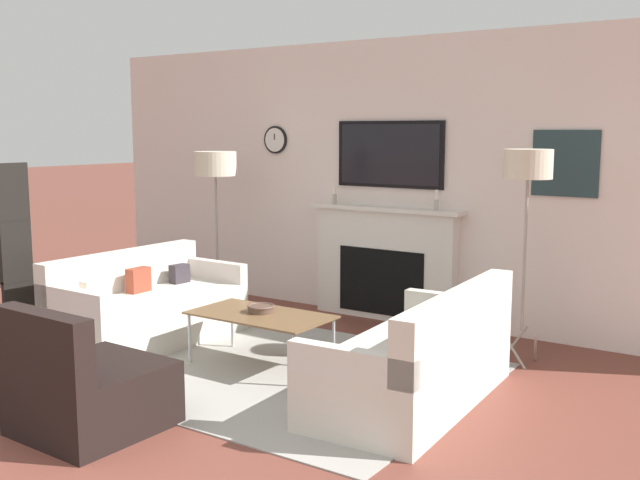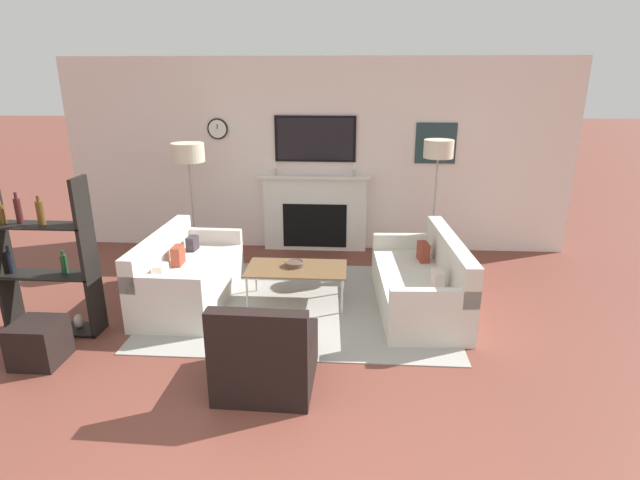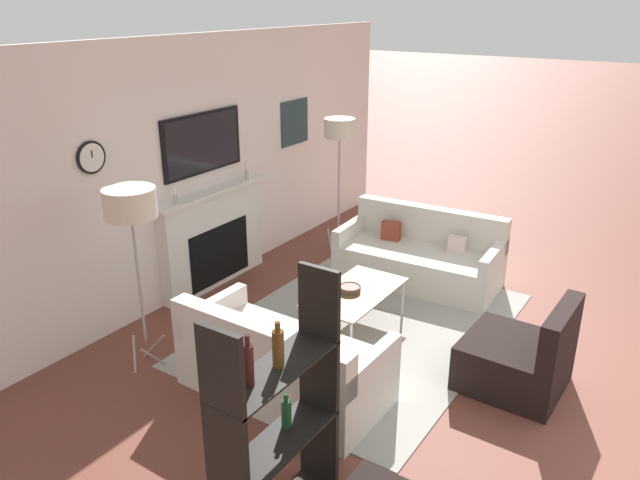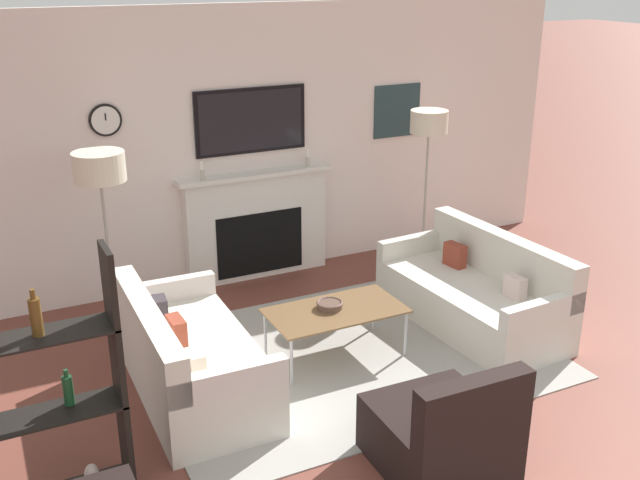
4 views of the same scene
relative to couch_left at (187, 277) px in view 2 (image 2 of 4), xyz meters
name	(u,v)px [view 2 (image 2 of 4)]	position (x,y,z in m)	size (l,w,h in m)	color
fireplace_wall	(316,165)	(1.31, 1.99, 0.94)	(7.19, 0.28, 2.70)	silver
area_rug	(302,303)	(1.31, 0.00, -0.28)	(3.23, 2.40, 0.01)	#9D9A93
couch_left	(187,277)	(0.00, 0.00, 0.00)	(0.84, 1.68, 0.78)	silver
couch_right	(422,284)	(2.62, 0.00, -0.01)	(0.92, 1.82, 0.80)	silver
armchair	(266,357)	(1.17, -1.57, -0.02)	(0.78, 0.82, 0.81)	black
coffee_table	(297,270)	(1.24, 0.04, 0.11)	(1.10, 0.60, 0.42)	brown
decorative_bowl	(294,263)	(1.21, 0.09, 0.17)	(0.22, 0.22, 0.06)	brown
floor_lamp_left	(188,154)	(-0.29, 1.25, 1.19)	(0.42, 0.42, 1.63)	#9E998E
floor_lamp_right	(438,152)	(2.90, 1.25, 1.26)	(0.37, 0.37, 1.70)	#9E998E
shelf_unit	(45,262)	(-1.09, -0.79, 0.46)	(0.91, 0.28, 1.57)	black
ottoman	(39,342)	(-0.90, -1.35, -0.09)	(0.40, 0.40, 0.39)	black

